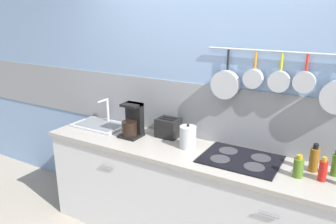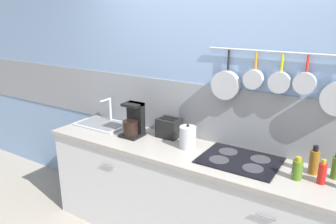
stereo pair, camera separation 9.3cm
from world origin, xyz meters
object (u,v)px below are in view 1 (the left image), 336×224
Objects in this scene: bottle_vinegar at (298,167)px; bottle_cooking_wine at (323,170)px; bottle_olive_oil at (314,159)px; coffee_maker at (132,123)px; toaster at (168,128)px; bottle_hot_sauce at (336,164)px; kettle at (188,137)px.

bottle_vinegar is 0.16m from bottle_cooking_wine.
coffee_maker is at bearing -176.40° from bottle_olive_oil.
toaster is at bearing 27.52° from coffee_maker.
toaster is 1.32× the size of bottle_vinegar.
bottle_hot_sauce is (1.69, 0.10, -0.04)m from coffee_maker.
coffee_maker is 1.46× the size of bottle_olive_oil.
bottle_cooking_wine is (0.15, 0.03, 0.00)m from bottle_vinegar.
bottle_hot_sauce is at bearing 3.54° from coffee_maker.
coffee_maker is 1.47m from bottle_vinegar.
bottle_cooking_wine is at bearing -0.79° from coffee_maker.
coffee_maker reaches higher than bottle_vinegar.
coffee_maker is 1.78× the size of bottle_cooking_wine.
bottle_hot_sauce reaches higher than toaster.
bottle_olive_oil reaches higher than bottle_vinegar.
bottle_cooking_wine is 0.92× the size of bottle_hot_sauce.
bottle_hot_sauce is at bearing 4.38° from kettle.
toaster is 1.19m from bottle_vinegar.
bottle_cooking_wine reaches higher than bottle_vinegar.
toaster is at bearing 172.45° from bottle_cooking_wine.
kettle is 1.06m from bottle_cooking_wine.
kettle is at bearing 1.87° from coffee_maker.
coffee_maker reaches higher than bottle_cooking_wine.
coffee_maker is at bearing -152.48° from toaster.
kettle is (0.27, -0.14, 0.01)m from toaster.
kettle is (0.57, 0.02, -0.03)m from coffee_maker.
bottle_cooking_wine is at bearing -58.68° from bottle_olive_oil.
coffee_maker is 1.46× the size of kettle.
bottle_vinegar is (1.18, -0.20, -0.02)m from toaster.
toaster is 1.25× the size of bottle_cooking_wine.
coffee_maker is 1.56m from bottle_olive_oil.
bottle_vinegar is (1.47, -0.05, -0.06)m from coffee_maker.
bottle_vinegar is 0.86× the size of bottle_hot_sauce.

